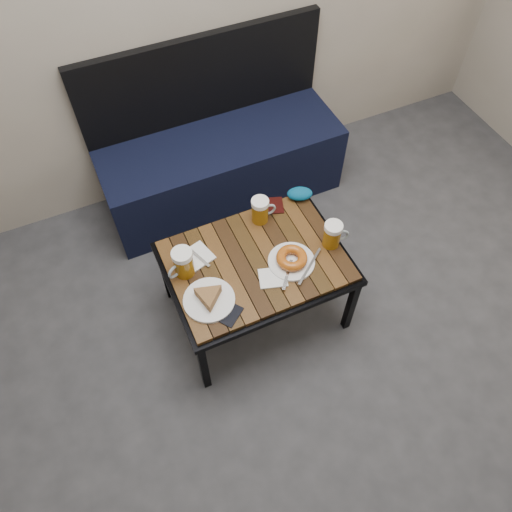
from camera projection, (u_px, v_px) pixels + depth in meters
name	position (u px, v px, depth m)	size (l,w,h in m)	color
ground	(365.00, 454.00, 2.26)	(4.00, 4.00, 0.00)	#2D2D30
room_shell	(386.00, 37.00, 1.10)	(4.00, 4.00, 4.00)	gray
bench	(220.00, 160.00, 2.97)	(1.40, 0.50, 0.95)	black
cafe_table	(256.00, 265.00, 2.35)	(0.84, 0.62, 0.47)	black
beer_mug_left	(183.00, 263.00, 2.21)	(0.14, 0.12, 0.15)	#8C580B
beer_mug_centre	(261.00, 210.00, 2.39)	(0.13, 0.09, 0.14)	#8C580B
beer_mug_right	(333.00, 235.00, 2.31)	(0.13, 0.10, 0.14)	#8C580B
plate_pie	(209.00, 298.00, 2.16)	(0.23, 0.23, 0.06)	white
plate_bagel	(292.00, 260.00, 2.28)	(0.27, 0.24, 0.06)	white
napkin_left	(197.00, 256.00, 2.32)	(0.16, 0.17, 0.01)	white
napkin_right	(273.00, 278.00, 2.25)	(0.15, 0.14, 0.01)	white
passport_navy	(230.00, 314.00, 2.14)	(0.08, 0.11, 0.01)	black
passport_burgundy	(275.00, 205.00, 2.50)	(0.08, 0.11, 0.01)	black
knit_pouch	(300.00, 194.00, 2.51)	(0.13, 0.08, 0.06)	navy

